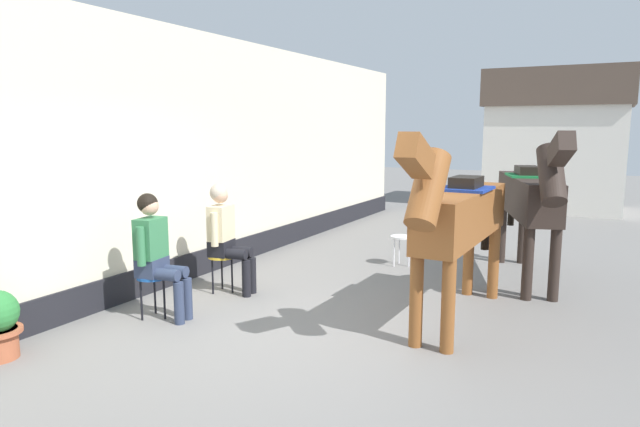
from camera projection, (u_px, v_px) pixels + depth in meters
name	position (u px, v px, depth m)	size (l,w,h in m)	color
ground_plane	(400.00, 268.00, 8.34)	(40.00, 40.00, 0.00)	slate
pub_facade_wall	(197.00, 166.00, 7.97)	(0.34, 14.00, 3.40)	beige
distant_cottage	(557.00, 139.00, 14.20)	(3.40, 2.60, 3.50)	silver
seated_visitor_near	(156.00, 250.00, 6.05)	(0.61, 0.49, 1.39)	#194C99
seated_visitor_far	(226.00, 233.00, 7.01)	(0.61, 0.48, 1.39)	gold
saddled_horse_near	(459.00, 217.00, 5.86)	(0.51, 3.00, 2.06)	brown
saddled_horse_far	(530.00, 198.00, 7.46)	(1.23, 2.88, 2.06)	#2D231E
spare_stool_white	(401.00, 240.00, 8.45)	(0.32, 0.32, 0.46)	white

